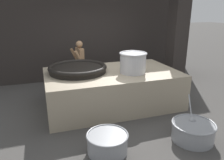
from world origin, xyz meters
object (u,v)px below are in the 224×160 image
object	(u,v)px
giant_wok_near	(78,69)
stock_pot	(133,62)
prep_bowl_meat	(107,142)
prep_bowl_vegetables	(193,130)
cook	(80,63)

from	to	relation	value
giant_wok_near	stock_pot	bearing A→B (deg)	-20.19
prep_bowl_meat	prep_bowl_vegetables	bearing A→B (deg)	-5.30
prep_bowl_vegetables	stock_pot	bearing A→B (deg)	105.00
giant_wok_near	cook	size ratio (longest dim) A/B	0.97
cook	giant_wok_near	bearing A→B (deg)	70.37
giant_wok_near	prep_bowl_meat	world-z (taller)	giant_wok_near
stock_pot	prep_bowl_meat	world-z (taller)	stock_pot
giant_wok_near	prep_bowl_vegetables	size ratio (longest dim) A/B	1.44
stock_pot	cook	world-z (taller)	cook
cook	prep_bowl_vegetables	distance (m)	3.86
prep_bowl_vegetables	prep_bowl_meat	size ratio (longest dim) A/B	1.36
giant_wok_near	prep_bowl_meat	size ratio (longest dim) A/B	1.97
stock_pot	giant_wok_near	bearing A→B (deg)	159.81
stock_pot	prep_bowl_vegetables	distance (m)	2.07
stock_pot	prep_bowl_meat	distance (m)	2.21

